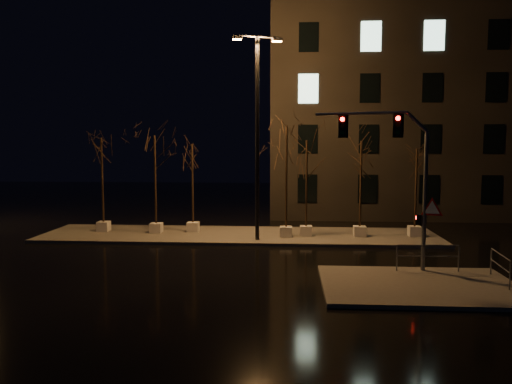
{
  "coord_description": "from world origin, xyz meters",
  "views": [
    {
      "loc": [
        2.79,
        -21.42,
        5.17
      ],
      "look_at": [
        1.15,
        3.12,
        2.8
      ],
      "focal_mm": 35.0,
      "sensor_mm": 36.0,
      "label": 1
    }
  ],
  "objects": [
    {
      "name": "tree_4",
      "position": [
        3.72,
        5.69,
        4.23
      ],
      "size": [
        1.8,
        1.8,
        5.37
      ],
      "color": "beige",
      "rests_on": "median"
    },
    {
      "name": "tree_2",
      "position": [
        -2.71,
        6.58,
        4.06
      ],
      "size": [
        1.8,
        1.8,
        5.16
      ],
      "color": "beige",
      "rests_on": "median"
    },
    {
      "name": "tree_1",
      "position": [
        -4.75,
        6.15,
        4.44
      ],
      "size": [
        1.8,
        1.8,
        5.66
      ],
      "color": "beige",
      "rests_on": "median"
    },
    {
      "name": "guard_rail_a",
      "position": [
        8.28,
        -1.64,
        0.84
      ],
      "size": [
        2.46,
        0.09,
        1.06
      ],
      "rotation": [
        0.0,
        0.0,
        0.02
      ],
      "color": "slate",
      "rests_on": "sidewalk_corner"
    },
    {
      "name": "median",
      "position": [
        0.0,
        6.0,
        0.07
      ],
      "size": [
        22.0,
        5.0,
        0.15
      ],
      "primitive_type": "cube",
      "color": "#4F4C46",
      "rests_on": "ground"
    },
    {
      "name": "traffic_signal_mast",
      "position": [
        7.15,
        -1.22,
        4.3
      ],
      "size": [
        4.98,
        1.57,
        6.32
      ],
      "rotation": [
        0.0,
        0.0,
        -0.28
      ],
      "color": "slate",
      "rests_on": "sidewalk_corner"
    },
    {
      "name": "guard_rail_b",
      "position": [
        10.5,
        -3.02,
        0.82
      ],
      "size": [
        0.24,
        2.17,
        1.03
      ],
      "rotation": [
        0.0,
        0.0,
        1.48
      ],
      "color": "slate",
      "rests_on": "sidewalk_corner"
    },
    {
      "name": "tree_5",
      "position": [
        6.65,
        5.8,
        4.2
      ],
      "size": [
        1.8,
        1.8,
        5.34
      ],
      "color": "beige",
      "rests_on": "median"
    },
    {
      "name": "tree_6",
      "position": [
        9.65,
        6.02,
        3.87
      ],
      "size": [
        1.8,
        1.8,
        4.91
      ],
      "color": "beige",
      "rests_on": "median"
    },
    {
      "name": "streetlight_main",
      "position": [
        1.13,
        4.42,
        6.21
      ],
      "size": [
        2.58,
        1.07,
        10.51
      ],
      "rotation": [
        0.0,
        0.0,
        0.31
      ],
      "color": "black",
      "rests_on": "median"
    },
    {
      "name": "tree_3",
      "position": [
        2.63,
        5.41,
        4.84
      ],
      "size": [
        1.8,
        1.8,
        6.18
      ],
      "color": "beige",
      "rests_on": "median"
    },
    {
      "name": "ground",
      "position": [
        0.0,
        0.0,
        0.0
      ],
      "size": [
        90.0,
        90.0,
        0.0
      ],
      "primitive_type": "plane",
      "color": "black",
      "rests_on": "ground"
    },
    {
      "name": "tree_0",
      "position": [
        -7.94,
        6.49,
        4.35
      ],
      "size": [
        1.8,
        1.8,
        5.53
      ],
      "color": "beige",
      "rests_on": "median"
    },
    {
      "name": "sidewalk_corner",
      "position": [
        7.5,
        -3.5,
        0.07
      ],
      "size": [
        7.0,
        5.0,
        0.15
      ],
      "primitive_type": "cube",
      "color": "#4F4C46",
      "rests_on": "ground"
    },
    {
      "name": "building",
      "position": [
        14.0,
        18.0,
        7.5
      ],
      "size": [
        25.0,
        12.0,
        15.0
      ],
      "primitive_type": "cube",
      "color": "black",
      "rests_on": "ground"
    }
  ]
}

